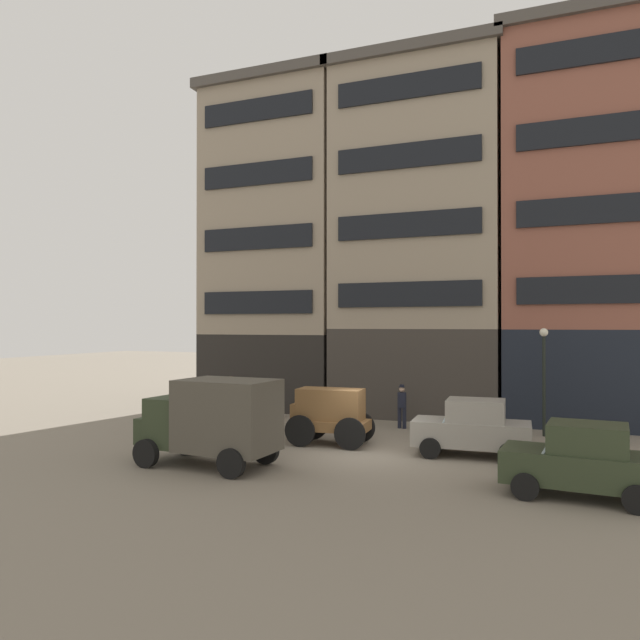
{
  "coord_description": "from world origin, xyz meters",
  "views": [
    {
      "loc": [
        5.8,
        -18.67,
        4.24
      ],
      "look_at": [
        -2.42,
        1.93,
        4.43
      ],
      "focal_mm": 33.32,
      "sensor_mm": 36.0,
      "label": 1
    }
  ],
  "objects_px": {
    "streetlamp_curbside": "(544,366)",
    "fire_hydrant_curbside": "(282,408)",
    "cargo_wagon": "(329,412)",
    "delivery_truck_near": "(211,419)",
    "draft_horse": "(255,404)",
    "sedan_light": "(472,428)",
    "sedan_dark": "(583,461)",
    "pedestrian_officer": "(402,404)"
  },
  "relations": [
    {
      "from": "cargo_wagon",
      "to": "fire_hydrant_curbside",
      "type": "relative_size",
      "value": 3.6
    },
    {
      "from": "delivery_truck_near",
      "to": "sedan_dark",
      "type": "xyz_separation_m",
      "value": [
        10.22,
        0.55,
        -0.51
      ]
    },
    {
      "from": "draft_horse",
      "to": "fire_hydrant_curbside",
      "type": "distance_m",
      "value": 5.17
    },
    {
      "from": "pedestrian_officer",
      "to": "fire_hydrant_curbside",
      "type": "xyz_separation_m",
      "value": [
        -5.82,
        0.77,
        -0.55
      ]
    },
    {
      "from": "streetlamp_curbside",
      "to": "fire_hydrant_curbside",
      "type": "height_order",
      "value": "streetlamp_curbside"
    },
    {
      "from": "cargo_wagon",
      "to": "streetlamp_curbside",
      "type": "bearing_deg",
      "value": 32.45
    },
    {
      "from": "cargo_wagon",
      "to": "sedan_light",
      "type": "bearing_deg",
      "value": -0.2
    },
    {
      "from": "sedan_light",
      "to": "cargo_wagon",
      "type": "bearing_deg",
      "value": 179.8
    },
    {
      "from": "draft_horse",
      "to": "streetlamp_curbside",
      "type": "height_order",
      "value": "streetlamp_curbside"
    },
    {
      "from": "cargo_wagon",
      "to": "sedan_dark",
      "type": "distance_m",
      "value": 8.94
    },
    {
      "from": "draft_horse",
      "to": "fire_hydrant_curbside",
      "type": "bearing_deg",
      "value": 104.32
    },
    {
      "from": "delivery_truck_near",
      "to": "sedan_dark",
      "type": "height_order",
      "value": "delivery_truck_near"
    },
    {
      "from": "fire_hydrant_curbside",
      "to": "sedan_light",
      "type": "bearing_deg",
      "value": -28.41
    },
    {
      "from": "streetlamp_curbside",
      "to": "fire_hydrant_curbside",
      "type": "relative_size",
      "value": 4.96
    },
    {
      "from": "cargo_wagon",
      "to": "sedan_dark",
      "type": "height_order",
      "value": "cargo_wagon"
    },
    {
      "from": "sedan_dark",
      "to": "sedan_light",
      "type": "distance_m",
      "value": 4.9
    },
    {
      "from": "pedestrian_officer",
      "to": "streetlamp_curbside",
      "type": "relative_size",
      "value": 0.44
    },
    {
      "from": "delivery_truck_near",
      "to": "streetlamp_curbside",
      "type": "xyz_separation_m",
      "value": [
        9.19,
        8.84,
        1.25
      ]
    },
    {
      "from": "draft_horse",
      "to": "fire_hydrant_curbside",
      "type": "height_order",
      "value": "draft_horse"
    },
    {
      "from": "sedan_dark",
      "to": "sedan_light",
      "type": "xyz_separation_m",
      "value": [
        -3.13,
        3.78,
        0.0
      ]
    },
    {
      "from": "fire_hydrant_curbside",
      "to": "streetlamp_curbside",
      "type": "bearing_deg",
      "value": -2.32
    },
    {
      "from": "cargo_wagon",
      "to": "pedestrian_officer",
      "type": "bearing_deg",
      "value": 68.99
    },
    {
      "from": "sedan_dark",
      "to": "pedestrian_officer",
      "type": "height_order",
      "value": "sedan_dark"
    },
    {
      "from": "fire_hydrant_curbside",
      "to": "delivery_truck_near",
      "type": "bearing_deg",
      "value": -77.38
    },
    {
      "from": "sedan_dark",
      "to": "fire_hydrant_curbside",
      "type": "xyz_separation_m",
      "value": [
        -12.3,
        8.74,
        -0.49
      ]
    },
    {
      "from": "draft_horse",
      "to": "sedan_light",
      "type": "bearing_deg",
      "value": -0.11
    },
    {
      "from": "sedan_dark",
      "to": "pedestrian_officer",
      "type": "distance_m",
      "value": 10.27
    },
    {
      "from": "delivery_truck_near",
      "to": "fire_hydrant_curbside",
      "type": "height_order",
      "value": "delivery_truck_near"
    },
    {
      "from": "sedan_dark",
      "to": "sedan_light",
      "type": "bearing_deg",
      "value": 129.63
    },
    {
      "from": "draft_horse",
      "to": "sedan_dark",
      "type": "height_order",
      "value": "draft_horse"
    },
    {
      "from": "sedan_light",
      "to": "pedestrian_officer",
      "type": "xyz_separation_m",
      "value": [
        -3.36,
        4.19,
        0.07
      ]
    },
    {
      "from": "cargo_wagon",
      "to": "fire_hydrant_curbside",
      "type": "bearing_deg",
      "value": 130.44
    },
    {
      "from": "cargo_wagon",
      "to": "sedan_dark",
      "type": "bearing_deg",
      "value": -25.13
    },
    {
      "from": "sedan_dark",
      "to": "sedan_light",
      "type": "relative_size",
      "value": 1.01
    },
    {
      "from": "cargo_wagon",
      "to": "delivery_truck_near",
      "type": "bearing_deg",
      "value": -116.11
    },
    {
      "from": "delivery_truck_near",
      "to": "pedestrian_officer",
      "type": "distance_m",
      "value": 9.32
    },
    {
      "from": "cargo_wagon",
      "to": "delivery_truck_near",
      "type": "height_order",
      "value": "delivery_truck_near"
    },
    {
      "from": "draft_horse",
      "to": "streetlamp_curbside",
      "type": "relative_size",
      "value": 0.57
    },
    {
      "from": "cargo_wagon",
      "to": "pedestrian_officer",
      "type": "relative_size",
      "value": 1.66
    },
    {
      "from": "draft_horse",
      "to": "delivery_truck_near",
      "type": "distance_m",
      "value": 4.43
    },
    {
      "from": "sedan_dark",
      "to": "streetlamp_curbside",
      "type": "xyz_separation_m",
      "value": [
        -1.03,
        8.28,
        1.76
      ]
    },
    {
      "from": "sedan_dark",
      "to": "fire_hydrant_curbside",
      "type": "distance_m",
      "value": 15.09
    }
  ]
}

